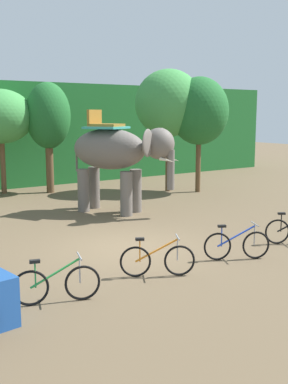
% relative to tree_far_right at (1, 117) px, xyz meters
% --- Properties ---
extents(ground_plane, '(80.00, 80.00, 0.00)m').
position_rel_tree_far_right_xyz_m(ground_plane, '(-0.15, -10.81, -3.50)').
color(ground_plane, brown).
extents(tree_far_right, '(2.95, 2.95, 4.73)m').
position_rel_tree_far_right_xyz_m(tree_far_right, '(0.00, 0.00, 0.00)').
color(tree_far_right, brown).
rests_on(tree_far_right, ground).
extents(tree_left, '(2.04, 2.04, 5.05)m').
position_rel_tree_far_right_xyz_m(tree_left, '(1.87, -0.96, 0.00)').
color(tree_left, brown).
rests_on(tree_left, ground).
extents(tree_center, '(3.10, 3.10, 5.66)m').
position_rel_tree_far_right_xyz_m(tree_center, '(6.64, -3.72, 0.60)').
color(tree_center, brown).
rests_on(tree_center, ground).
extents(tree_right, '(2.70, 2.70, 5.30)m').
position_rel_tree_far_right_xyz_m(tree_right, '(7.66, -4.70, 0.24)').
color(tree_right, brown).
rests_on(tree_right, ground).
extents(elephant, '(3.21, 4.06, 3.78)m').
position_rel_tree_far_right_xyz_m(elephant, '(2.08, -6.60, -1.29)').
color(elephant, '#665E56').
rests_on(elephant, ground).
extents(bike_green, '(1.64, 0.68, 0.92)m').
position_rel_tree_far_right_xyz_m(bike_green, '(-3.39, -13.29, -3.11)').
color(bike_green, black).
rests_on(bike_green, ground).
extents(bike_orange, '(1.51, 0.91, 0.92)m').
position_rel_tree_far_right_xyz_m(bike_orange, '(-0.88, -13.15, -3.11)').
color(bike_orange, black).
rests_on(bike_orange, ground).
extents(bike_blue, '(1.54, 0.86, 0.92)m').
position_rel_tree_far_right_xyz_m(bike_blue, '(1.51, -13.27, -3.11)').
color(bike_blue, black).
rests_on(bike_blue, ground).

